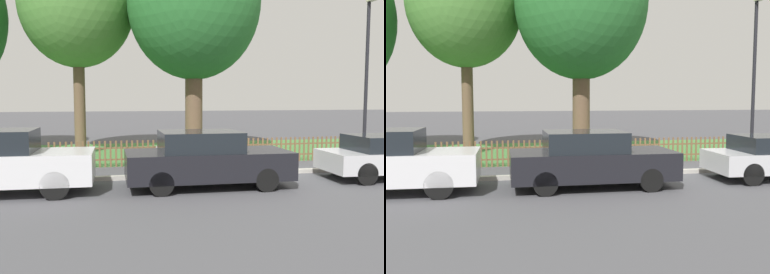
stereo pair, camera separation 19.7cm
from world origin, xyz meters
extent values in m
plane|color=#4C4C51|center=(0.00, 0.00, 0.00)|extent=(120.00, 120.00, 0.00)
cube|color=#B2ADA3|center=(0.00, 0.10, 0.06)|extent=(41.73, 0.20, 0.12)
cube|color=#477F3D|center=(0.00, 6.04, 0.01)|extent=(41.73, 7.26, 0.01)
cube|color=brown|center=(0.00, 2.43, 0.25)|extent=(41.73, 0.03, 0.05)
cube|color=brown|center=(0.00, 2.43, 0.63)|extent=(41.73, 0.03, 0.05)
cube|color=brown|center=(-7.03, 2.41, 0.44)|extent=(0.06, 0.03, 0.88)
cube|color=brown|center=(-6.85, 2.41, 0.44)|extent=(0.06, 0.03, 0.88)
cube|color=brown|center=(-6.67, 2.41, 0.44)|extent=(0.06, 0.03, 0.88)
cube|color=brown|center=(-6.49, 2.41, 0.44)|extent=(0.06, 0.03, 0.88)
cube|color=brown|center=(-6.31, 2.41, 0.44)|extent=(0.06, 0.03, 0.88)
cube|color=brown|center=(-6.14, 2.41, 0.44)|extent=(0.06, 0.03, 0.88)
cube|color=brown|center=(-5.96, 2.41, 0.44)|extent=(0.06, 0.03, 0.88)
cube|color=brown|center=(-5.78, 2.41, 0.44)|extent=(0.06, 0.03, 0.88)
cube|color=brown|center=(-5.60, 2.41, 0.44)|extent=(0.06, 0.03, 0.88)
cube|color=brown|center=(-5.42, 2.41, 0.44)|extent=(0.06, 0.03, 0.88)
cube|color=brown|center=(-5.25, 2.41, 0.44)|extent=(0.06, 0.03, 0.88)
cube|color=brown|center=(-5.07, 2.41, 0.44)|extent=(0.06, 0.03, 0.88)
cube|color=brown|center=(-4.89, 2.41, 0.44)|extent=(0.06, 0.03, 0.88)
cube|color=brown|center=(-4.71, 2.41, 0.44)|extent=(0.06, 0.03, 0.88)
cube|color=brown|center=(-4.54, 2.41, 0.44)|extent=(0.06, 0.03, 0.88)
cube|color=brown|center=(-4.36, 2.41, 0.44)|extent=(0.06, 0.03, 0.88)
cube|color=brown|center=(-4.18, 2.41, 0.44)|extent=(0.06, 0.03, 0.88)
cube|color=brown|center=(-4.00, 2.41, 0.44)|extent=(0.06, 0.03, 0.88)
cube|color=brown|center=(-3.82, 2.41, 0.44)|extent=(0.06, 0.03, 0.88)
cube|color=brown|center=(-3.65, 2.41, 0.44)|extent=(0.06, 0.03, 0.88)
cube|color=brown|center=(-3.47, 2.41, 0.44)|extent=(0.06, 0.03, 0.88)
cube|color=brown|center=(-3.29, 2.41, 0.44)|extent=(0.06, 0.03, 0.88)
cube|color=brown|center=(-3.11, 2.41, 0.44)|extent=(0.06, 0.03, 0.88)
cube|color=brown|center=(-2.93, 2.41, 0.44)|extent=(0.06, 0.03, 0.88)
cube|color=brown|center=(-2.76, 2.41, 0.44)|extent=(0.06, 0.03, 0.88)
cube|color=brown|center=(-2.58, 2.41, 0.44)|extent=(0.06, 0.03, 0.88)
cube|color=brown|center=(-2.40, 2.41, 0.44)|extent=(0.06, 0.03, 0.88)
cube|color=brown|center=(-2.22, 2.41, 0.44)|extent=(0.06, 0.03, 0.88)
cube|color=brown|center=(-2.05, 2.41, 0.44)|extent=(0.06, 0.03, 0.88)
cube|color=brown|center=(-1.87, 2.41, 0.44)|extent=(0.06, 0.03, 0.88)
cube|color=brown|center=(-1.69, 2.41, 0.44)|extent=(0.06, 0.03, 0.88)
cube|color=brown|center=(-1.51, 2.41, 0.44)|extent=(0.06, 0.03, 0.88)
cube|color=brown|center=(-1.33, 2.41, 0.44)|extent=(0.06, 0.03, 0.88)
cube|color=brown|center=(-1.16, 2.41, 0.44)|extent=(0.06, 0.03, 0.88)
cube|color=brown|center=(-0.98, 2.41, 0.44)|extent=(0.06, 0.03, 0.88)
cube|color=brown|center=(-0.80, 2.41, 0.44)|extent=(0.06, 0.03, 0.88)
cube|color=brown|center=(-0.62, 2.41, 0.44)|extent=(0.06, 0.03, 0.88)
cube|color=brown|center=(-0.44, 2.41, 0.44)|extent=(0.06, 0.03, 0.88)
cube|color=brown|center=(-0.27, 2.41, 0.44)|extent=(0.06, 0.03, 0.88)
cube|color=brown|center=(-0.09, 2.41, 0.44)|extent=(0.06, 0.03, 0.88)
cube|color=brown|center=(0.09, 2.41, 0.44)|extent=(0.06, 0.03, 0.88)
cube|color=brown|center=(0.27, 2.41, 0.44)|extent=(0.06, 0.03, 0.88)
cube|color=brown|center=(0.44, 2.41, 0.44)|extent=(0.06, 0.03, 0.88)
cube|color=brown|center=(0.62, 2.41, 0.44)|extent=(0.06, 0.03, 0.88)
cube|color=brown|center=(0.80, 2.41, 0.44)|extent=(0.06, 0.03, 0.88)
cube|color=brown|center=(0.98, 2.41, 0.44)|extent=(0.06, 0.03, 0.88)
cube|color=brown|center=(1.16, 2.41, 0.44)|extent=(0.06, 0.03, 0.88)
cube|color=brown|center=(1.33, 2.41, 0.44)|extent=(0.06, 0.03, 0.88)
cube|color=brown|center=(1.51, 2.41, 0.44)|extent=(0.06, 0.03, 0.88)
cube|color=brown|center=(1.69, 2.41, 0.44)|extent=(0.06, 0.03, 0.88)
cube|color=brown|center=(1.87, 2.41, 0.44)|extent=(0.06, 0.03, 0.88)
cube|color=brown|center=(2.05, 2.41, 0.44)|extent=(0.06, 0.03, 0.88)
cube|color=brown|center=(2.22, 2.41, 0.44)|extent=(0.06, 0.03, 0.88)
cube|color=brown|center=(2.40, 2.41, 0.44)|extent=(0.06, 0.03, 0.88)
cube|color=brown|center=(2.58, 2.41, 0.44)|extent=(0.06, 0.03, 0.88)
cube|color=brown|center=(2.76, 2.41, 0.44)|extent=(0.06, 0.03, 0.88)
cube|color=brown|center=(2.93, 2.41, 0.44)|extent=(0.06, 0.03, 0.88)
cube|color=brown|center=(3.11, 2.41, 0.44)|extent=(0.06, 0.03, 0.88)
cube|color=brown|center=(3.29, 2.41, 0.44)|extent=(0.06, 0.03, 0.88)
cube|color=brown|center=(3.47, 2.41, 0.44)|extent=(0.06, 0.03, 0.88)
cube|color=brown|center=(3.65, 2.41, 0.44)|extent=(0.06, 0.03, 0.88)
cube|color=brown|center=(3.82, 2.41, 0.44)|extent=(0.06, 0.03, 0.88)
cube|color=brown|center=(4.00, 2.41, 0.44)|extent=(0.06, 0.03, 0.88)
cube|color=brown|center=(4.18, 2.41, 0.44)|extent=(0.06, 0.03, 0.88)
cube|color=brown|center=(4.36, 2.41, 0.44)|extent=(0.06, 0.03, 0.88)
cube|color=brown|center=(4.54, 2.41, 0.44)|extent=(0.06, 0.03, 0.88)
cube|color=brown|center=(4.71, 2.41, 0.44)|extent=(0.06, 0.03, 0.88)
cube|color=brown|center=(4.89, 2.41, 0.44)|extent=(0.06, 0.03, 0.88)
cube|color=brown|center=(5.07, 2.41, 0.44)|extent=(0.06, 0.03, 0.88)
cube|color=silver|center=(-7.72, -1.15, 0.65)|extent=(4.42, 1.86, 0.73)
cylinder|color=black|center=(-6.35, -0.40, 0.33)|extent=(0.66, 0.16, 0.66)
cylinder|color=black|center=(-6.39, -1.99, 0.33)|extent=(0.66, 0.16, 0.66)
cube|color=black|center=(-2.68, -1.33, 0.60)|extent=(4.20, 1.84, 0.69)
cube|color=black|center=(-2.89, -1.33, 1.20)|extent=(2.03, 1.63, 0.51)
cylinder|color=black|center=(-1.38, -0.53, 0.29)|extent=(0.59, 0.15, 0.58)
cylinder|color=black|center=(-1.40, -2.17, 0.29)|extent=(0.59, 0.15, 0.58)
cylinder|color=black|center=(-3.97, -0.49, 0.29)|extent=(0.59, 0.15, 0.58)
cylinder|color=black|center=(-3.99, -2.14, 0.29)|extent=(0.59, 0.15, 0.58)
cube|color=black|center=(2.46, -1.21, 1.02)|extent=(1.84, 1.62, 0.44)
cylinder|color=black|center=(1.52, -0.39, 0.30)|extent=(0.60, 0.16, 0.60)
cylinder|color=black|center=(1.47, -1.98, 0.30)|extent=(0.60, 0.16, 0.60)
cylinder|color=black|center=(-2.02, 1.37, 0.26)|extent=(0.53, 0.12, 0.53)
cylinder|color=black|center=(-3.46, 1.44, 0.26)|extent=(0.53, 0.12, 0.53)
ellipsoid|color=#9EA0A8|center=(-2.74, 1.41, 0.65)|extent=(1.93, 0.64, 0.92)
ellipsoid|color=#9EA0A8|center=(-2.29, 1.38, 0.90)|extent=(0.47, 0.72, 0.43)
cylinder|color=brown|center=(-6.20, 5.87, 2.33)|extent=(0.45, 0.45, 4.66)
ellipsoid|color=#4C8438|center=(-6.20, 5.87, 6.10)|extent=(4.55, 4.55, 5.23)
cylinder|color=brown|center=(-1.86, 4.24, 2.14)|extent=(0.67, 0.67, 4.28)
ellipsoid|color=#286B2D|center=(-1.86, 4.24, 5.87)|extent=(5.03, 5.03, 5.78)
cylinder|color=black|center=(3.14, 0.68, 2.68)|extent=(0.11, 0.11, 5.35)
camera|label=1|loc=(-5.31, -11.89, 2.31)|focal=40.00mm
camera|label=2|loc=(-5.11, -11.93, 2.31)|focal=40.00mm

